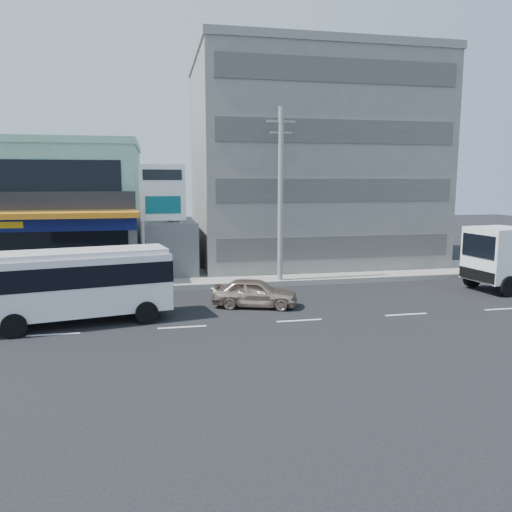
% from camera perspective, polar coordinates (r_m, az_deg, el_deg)
% --- Properties ---
extents(ground, '(120.00, 120.00, 0.00)m').
position_cam_1_polar(ground, '(20.91, -8.44, -8.06)').
color(ground, black).
rests_on(ground, ground).
extents(sidewalk, '(70.00, 5.00, 0.30)m').
position_cam_1_polar(sidewalk, '(30.67, -0.02, -2.34)').
color(sidewalk, gray).
rests_on(sidewalk, ground).
extents(shop_building, '(12.40, 11.70, 8.00)m').
position_cam_1_polar(shop_building, '(34.76, -23.17, 4.65)').
color(shop_building, '#49484E').
rests_on(shop_building, ground).
extents(concrete_building, '(16.00, 12.00, 14.00)m').
position_cam_1_polar(concrete_building, '(36.71, 6.05, 10.15)').
color(concrete_building, gray).
rests_on(concrete_building, ground).
extents(gap_structure, '(3.00, 6.00, 3.50)m').
position_cam_1_polar(gap_structure, '(32.32, -9.62, 0.97)').
color(gap_structure, '#49484E').
rests_on(gap_structure, ground).
extents(satellite_dish, '(1.50, 1.50, 0.15)m').
position_cam_1_polar(satellite_dish, '(31.13, -9.65, 4.07)').
color(satellite_dish, slate).
rests_on(satellite_dish, gap_structure).
extents(billboard, '(2.60, 0.18, 6.90)m').
position_cam_1_polar(billboard, '(29.25, -10.59, 6.41)').
color(billboard, gray).
rests_on(billboard, ground).
extents(utility_pole_near, '(1.60, 0.30, 10.00)m').
position_cam_1_polar(utility_pole_near, '(28.30, 2.83, 6.93)').
color(utility_pole_near, '#999993').
rests_on(utility_pole_near, ground).
extents(minibus, '(7.73, 3.79, 3.10)m').
position_cam_1_polar(minibus, '(22.15, -19.50, -2.60)').
color(minibus, silver).
rests_on(minibus, ground).
extents(sedan, '(4.35, 2.79, 1.38)m').
position_cam_1_polar(sedan, '(23.81, -0.13, -4.20)').
color(sedan, beige).
rests_on(sedan, ground).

